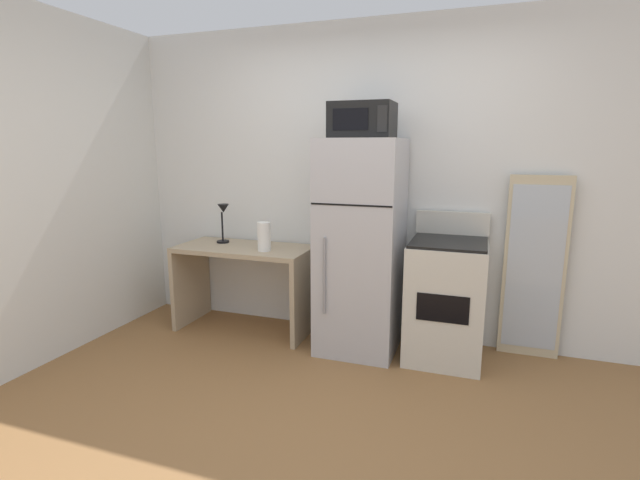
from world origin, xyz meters
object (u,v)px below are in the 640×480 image
leaning_mirror (534,268)px  refrigerator (362,247)px  desk (245,272)px  paper_towel_roll (264,237)px  desk_lamp (223,217)px  oven_range (446,299)px  microwave (363,120)px

leaning_mirror → refrigerator: bearing=-167.6°
desk → paper_towel_roll: bearing=-20.4°
desk → leaning_mirror: (2.33, 0.24, 0.18)m
refrigerator → desk: bearing=178.0°
paper_towel_roll → refrigerator: 0.82m
desk_lamp → refrigerator: 1.31m
desk_lamp → oven_range: (1.96, -0.08, -0.52)m
paper_towel_roll → desk_lamp: bearing=161.3°
desk_lamp → microwave: size_ratio=0.77×
oven_range → desk: bearing=179.6°
refrigerator → desk_lamp: bearing=175.2°
oven_range → leaning_mirror: leaning_mirror is taller
desk → oven_range: oven_range is taller
refrigerator → oven_range: 0.75m
oven_range → leaning_mirror: 0.71m
refrigerator → oven_range: (0.66, 0.02, -0.37)m
microwave → oven_range: (0.66, 0.05, -1.33)m
microwave → leaning_mirror: microwave is taller
desk → leaning_mirror: bearing=5.9°
desk → refrigerator: size_ratio=0.70×
desk → microwave: 1.65m
oven_range → refrigerator: bearing=-177.9°
refrigerator → oven_range: refrigerator is taller
refrigerator → leaning_mirror: size_ratio=1.19×
paper_towel_roll → leaning_mirror: (2.09, 0.33, -0.17)m
refrigerator → microwave: 0.96m
desk_lamp → paper_towel_roll: bearing=-18.7°
paper_towel_roll → microwave: (0.82, 0.03, 0.92)m
paper_towel_roll → microwave: 1.23m
microwave → oven_range: size_ratio=0.42×
desk → microwave: microwave is taller
microwave → leaning_mirror: (1.28, 0.30, -1.09)m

